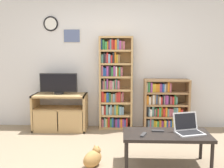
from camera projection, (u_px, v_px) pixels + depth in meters
name	position (u px, v px, depth m)	size (l,w,h in m)	color
wall_back	(110.00, 61.00, 5.10)	(5.71, 0.09, 2.60)	silver
tv_stand	(60.00, 112.00, 4.95)	(1.00, 0.48, 0.68)	tan
television	(59.00, 84.00, 4.92)	(0.70, 0.18, 0.40)	black
bookshelf_tall	(114.00, 84.00, 5.00)	(0.63, 0.25, 1.76)	tan
bookshelf_short	(163.00, 105.00, 5.00)	(0.84, 0.29, 0.96)	#9E754C
coffee_table	(166.00, 137.00, 3.43)	(1.13, 0.54, 0.44)	black
laptop	(188.00, 128.00, 3.43)	(0.41, 0.37, 0.26)	silver
remote_near_laptop	(158.00, 131.00, 3.49)	(0.16, 0.05, 0.02)	#38383A
remote_far_from_laptop	(143.00, 135.00, 3.34)	(0.10, 0.16, 0.02)	#38383A
cat	(93.00, 158.00, 3.42)	(0.31, 0.55, 0.27)	#B78447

